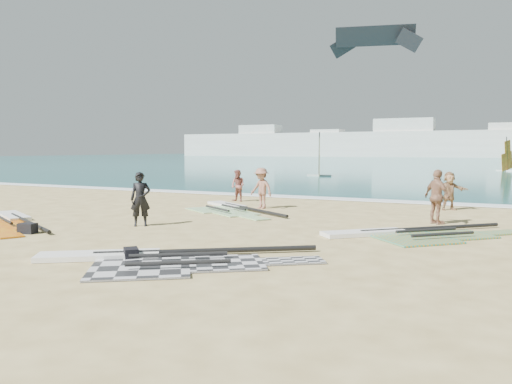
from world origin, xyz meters
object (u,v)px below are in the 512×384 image
at_px(rig_green, 230,209).
at_px(rig_red, 5,221).
at_px(gear_bag_near, 28,228).
at_px(gear_bag_far, 131,254).
at_px(rig_orange, 410,234).
at_px(beachgoer_left, 238,186).
at_px(person_wetsuit, 140,199).
at_px(beachgoer_mid, 261,188).
at_px(rig_grey, 156,259).
at_px(beachgoer_back, 437,197).
at_px(beachgoer_right, 449,191).

xyz_separation_m(rig_green, rig_red, (-5.12, -6.53, 0.00)).
bearing_deg(gear_bag_near, gear_bag_far, -15.37).
bearing_deg(rig_orange, rig_green, 114.51).
relative_size(gear_bag_near, beachgoer_left, 0.31).
height_order(rig_orange, person_wetsuit, person_wetsuit).
bearing_deg(person_wetsuit, beachgoer_mid, 40.51).
bearing_deg(rig_grey, person_wetsuit, 97.84).
bearing_deg(beachgoer_back, gear_bag_far, 97.73).
bearing_deg(rig_green, beachgoer_mid, 78.87).
height_order(rig_orange, beachgoer_left, beachgoer_left).
xyz_separation_m(rig_grey, beachgoer_right, (4.95, 12.98, 0.74)).
xyz_separation_m(rig_grey, gear_bag_far, (-0.64, -0.06, 0.08)).
height_order(rig_orange, beachgoer_right, beachgoer_right).
distance_m(rig_green, rig_orange, 8.32).
xyz_separation_m(rig_orange, beachgoer_back, (0.41, 2.76, 0.87)).
relative_size(rig_grey, beachgoer_mid, 3.62).
bearing_deg(rig_grey, beachgoer_mid, 67.62).
xyz_separation_m(person_wetsuit, beachgoer_left, (-0.80, 8.16, -0.12)).
relative_size(person_wetsuit, beachgoer_back, 0.96).
relative_size(rig_green, gear_bag_near, 10.90).
bearing_deg(beachgoer_right, person_wetsuit, -164.22).
relative_size(rig_grey, beachgoer_back, 3.40).
bearing_deg(rig_orange, gear_bag_far, -174.43).
distance_m(rig_grey, person_wetsuit, 5.44).
height_order(rig_grey, gear_bag_far, gear_bag_far).
bearing_deg(gear_bag_far, rig_orange, 49.07).
relative_size(rig_green, beachgoer_mid, 3.02).
xyz_separation_m(rig_orange, beachgoer_right, (0.41, 7.06, 0.74)).
bearing_deg(beachgoer_mid, rig_orange, -14.77).
distance_m(rig_green, beachgoer_mid, 1.62).
xyz_separation_m(person_wetsuit, beachgoer_right, (8.59, 9.02, -0.09)).
xyz_separation_m(gear_bag_near, beachgoer_right, (10.70, 11.64, 0.64)).
distance_m(rig_red, beachgoer_left, 10.38).
bearing_deg(rig_orange, person_wetsuit, 149.98).
bearing_deg(rig_red, beachgoer_mid, 77.40).
bearing_deg(person_wetsuit, rig_red, 161.08).
distance_m(rig_green, beachgoer_back, 8.18).
bearing_deg(rig_green, gear_bag_near, -75.72).
bearing_deg(gear_bag_far, rig_grey, 5.49).
bearing_deg(rig_orange, rig_red, 151.38).
relative_size(rig_grey, gear_bag_near, 13.10).
bearing_deg(rig_red, gear_bag_near, 1.76).
bearing_deg(rig_grey, beachgoer_back, 25.54).
relative_size(rig_red, beachgoer_right, 3.55).
height_order(rig_green, beachgoer_back, beachgoer_back).
xyz_separation_m(rig_orange, beachgoer_left, (-8.98, 6.20, 0.71)).
bearing_deg(person_wetsuit, rig_orange, -22.74).
distance_m(rig_grey, beachgoer_right, 13.91).
bearing_deg(beachgoer_left, person_wetsuit, -70.86).
relative_size(rig_orange, beachgoer_back, 2.95).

